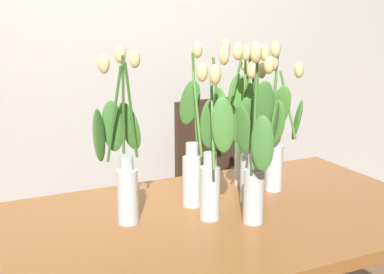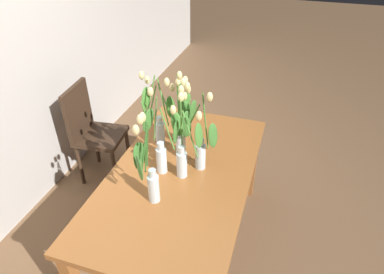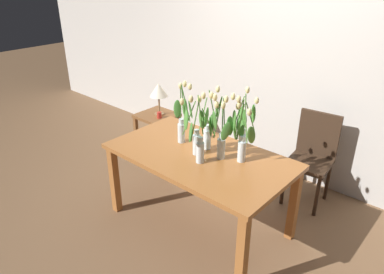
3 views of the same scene
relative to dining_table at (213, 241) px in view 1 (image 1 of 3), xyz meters
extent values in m
cube|color=beige|center=(0.00, 1.43, 0.70)|extent=(9.00, 0.10, 2.70)
cube|color=#A3602D|center=(0.00, 0.00, 0.07)|extent=(1.60, 0.90, 0.04)
cube|color=#A3602D|center=(0.74, 0.39, -0.30)|extent=(0.07, 0.07, 0.70)
cylinder|color=silver|center=(-0.28, 0.07, 0.18)|extent=(0.07, 0.07, 0.18)
cylinder|color=silver|center=(-0.28, 0.07, 0.30)|extent=(0.04, 0.04, 0.05)
cylinder|color=silver|center=(-0.28, 0.07, 0.15)|extent=(0.06, 0.06, 0.11)
cylinder|color=#3D752D|center=(-0.28, 0.09, 0.46)|extent=(0.01, 0.05, 0.35)
ellipsoid|color=#F4E093|center=(-0.27, 0.11, 0.64)|extent=(0.04, 0.04, 0.06)
ellipsoid|color=#427F33|center=(-0.30, 0.14, 0.40)|extent=(0.08, 0.03, 0.17)
cylinder|color=#3D752D|center=(-0.25, 0.10, 0.46)|extent=(0.06, 0.06, 0.33)
ellipsoid|color=#F4E093|center=(-0.22, 0.12, 0.62)|extent=(0.04, 0.04, 0.06)
ellipsoid|color=#427F33|center=(-0.24, 0.15, 0.40)|extent=(0.10, 0.06, 0.18)
cylinder|color=#3D752D|center=(-0.31, 0.09, 0.45)|extent=(0.05, 0.05, 0.31)
ellipsoid|color=#F4E093|center=(-0.33, 0.11, 0.61)|extent=(0.04, 0.04, 0.06)
ellipsoid|color=#427F33|center=(-0.36, 0.10, 0.39)|extent=(0.07, 0.07, 0.17)
cylinder|color=silver|center=(0.09, -0.11, 0.18)|extent=(0.07, 0.07, 0.18)
cylinder|color=silver|center=(0.09, -0.11, 0.30)|extent=(0.04, 0.04, 0.05)
cylinder|color=silver|center=(0.09, -0.11, 0.15)|extent=(0.06, 0.06, 0.11)
cylinder|color=#478433|center=(0.13, -0.04, 0.43)|extent=(0.06, 0.12, 0.26)
ellipsoid|color=#F4E093|center=(0.15, 0.02, 0.58)|extent=(0.04, 0.04, 0.06)
ellipsoid|color=#427F33|center=(0.12, 0.01, 0.41)|extent=(0.11, 0.08, 0.18)
cylinder|color=#478433|center=(0.07, -0.14, 0.47)|extent=(0.05, 0.06, 0.36)
ellipsoid|color=#F4E093|center=(0.05, -0.17, 0.65)|extent=(0.04, 0.04, 0.06)
ellipsoid|color=#427F33|center=(0.07, -0.19, 0.38)|extent=(0.08, 0.08, 0.17)
cylinder|color=silver|center=(0.27, 0.25, 0.18)|extent=(0.07, 0.07, 0.18)
cylinder|color=silver|center=(0.27, 0.25, 0.30)|extent=(0.04, 0.04, 0.05)
cylinder|color=silver|center=(0.27, 0.25, 0.15)|extent=(0.06, 0.06, 0.11)
cylinder|color=#56933D|center=(0.24, 0.20, 0.46)|extent=(0.06, 0.09, 0.32)
ellipsoid|color=#F4E093|center=(0.21, 0.16, 0.62)|extent=(0.04, 0.04, 0.06)
ellipsoid|color=#4C8E38|center=(0.24, 0.15, 0.43)|extent=(0.09, 0.07, 0.18)
cylinder|color=#56933D|center=(0.30, 0.30, 0.43)|extent=(0.05, 0.09, 0.26)
ellipsoid|color=#F4E093|center=(0.32, 0.34, 0.57)|extent=(0.04, 0.04, 0.06)
ellipsoid|color=#4C8E38|center=(0.29, 0.35, 0.44)|extent=(0.08, 0.06, 0.18)
cylinder|color=#56933D|center=(0.27, 0.19, 0.43)|extent=(0.01, 0.10, 0.26)
ellipsoid|color=#F4E093|center=(0.27, 0.14, 0.56)|extent=(0.04, 0.04, 0.06)
ellipsoid|color=#4C8E38|center=(0.30, 0.15, 0.39)|extent=(0.11, 0.05, 0.18)
cylinder|color=#56933D|center=(0.25, 0.30, 0.46)|extent=(0.04, 0.08, 0.34)
ellipsoid|color=#F4E093|center=(0.23, 0.33, 0.64)|extent=(0.04, 0.04, 0.06)
ellipsoid|color=#4C8E38|center=(0.20, 0.32, 0.40)|extent=(0.12, 0.06, 0.18)
cylinder|color=silver|center=(0.34, 0.14, 0.18)|extent=(0.07, 0.07, 0.18)
cylinder|color=silver|center=(0.34, 0.14, 0.30)|extent=(0.04, 0.04, 0.05)
cylinder|color=silver|center=(0.34, 0.14, 0.15)|extent=(0.06, 0.06, 0.11)
cylinder|color=#56933D|center=(0.38, 0.12, 0.43)|extent=(0.07, 0.04, 0.26)
ellipsoid|color=#F4E093|center=(0.41, 0.10, 0.56)|extent=(0.04, 0.04, 0.06)
ellipsoid|color=#4C8E38|center=(0.43, 0.12, 0.36)|extent=(0.05, 0.12, 0.18)
cylinder|color=#56933D|center=(0.32, 0.12, 0.44)|extent=(0.04, 0.03, 0.30)
ellipsoid|color=#F4E093|center=(0.30, 0.11, 0.59)|extent=(0.04, 0.04, 0.06)
ellipsoid|color=#4C8E38|center=(0.30, 0.08, 0.38)|extent=(0.06, 0.10, 0.18)
cylinder|color=#56933D|center=(0.32, 0.12, 0.46)|extent=(0.04, 0.04, 0.34)
ellipsoid|color=#F4E093|center=(0.30, 0.10, 0.64)|extent=(0.04, 0.04, 0.06)
ellipsoid|color=#4C8E38|center=(0.31, 0.07, 0.43)|extent=(0.07, 0.11, 0.18)
cylinder|color=silver|center=(-0.02, -0.02, 0.18)|extent=(0.07, 0.07, 0.18)
cylinder|color=silver|center=(-0.02, -0.02, 0.30)|extent=(0.04, 0.04, 0.05)
cylinder|color=silver|center=(-0.02, -0.02, 0.15)|extent=(0.06, 0.06, 0.11)
cylinder|color=#56933D|center=(0.01, -0.01, 0.46)|extent=(0.06, 0.02, 0.34)
ellipsoid|color=#F4E093|center=(0.04, 0.00, 0.63)|extent=(0.04, 0.04, 0.06)
ellipsoid|color=#4C8E38|center=(0.04, 0.03, 0.44)|extent=(0.04, 0.10, 0.18)
cylinder|color=#56933D|center=(-0.05, -0.08, 0.44)|extent=(0.05, 0.12, 0.28)
ellipsoid|color=#F4E093|center=(-0.07, -0.14, 0.59)|extent=(0.04, 0.04, 0.06)
ellipsoid|color=#4C8E38|center=(-0.04, -0.13, 0.44)|extent=(0.07, 0.06, 0.17)
cylinder|color=silver|center=(-0.02, 0.12, 0.18)|extent=(0.07, 0.07, 0.18)
cylinder|color=silver|center=(-0.02, 0.12, 0.30)|extent=(0.04, 0.04, 0.05)
cylinder|color=silver|center=(-0.02, 0.12, 0.15)|extent=(0.06, 0.06, 0.11)
cylinder|color=#56933D|center=(-0.03, 0.07, 0.43)|extent=(0.02, 0.09, 0.28)
ellipsoid|color=#F4E093|center=(-0.03, 0.03, 0.58)|extent=(0.04, 0.04, 0.06)
ellipsoid|color=#427F33|center=(0.00, 0.03, 0.41)|extent=(0.08, 0.04, 0.17)
cylinder|color=#56933D|center=(0.01, 0.16, 0.46)|extent=(0.05, 0.07, 0.34)
ellipsoid|color=#F4E093|center=(0.03, 0.19, 0.64)|extent=(0.04, 0.04, 0.06)
ellipsoid|color=#427F33|center=(0.01, 0.21, 0.45)|extent=(0.09, 0.09, 0.18)
cylinder|color=silver|center=(0.18, 0.06, 0.18)|extent=(0.07, 0.07, 0.18)
cylinder|color=silver|center=(0.18, 0.06, 0.30)|extent=(0.04, 0.04, 0.05)
cylinder|color=silver|center=(0.18, 0.06, 0.15)|extent=(0.06, 0.06, 0.11)
cylinder|color=#3D752D|center=(0.21, 0.05, 0.46)|extent=(0.04, 0.02, 0.34)
ellipsoid|color=#F4E093|center=(0.22, 0.05, 0.63)|extent=(0.04, 0.04, 0.06)
ellipsoid|color=#427F33|center=(0.25, 0.07, 0.41)|extent=(0.05, 0.08, 0.17)
cylinder|color=#3D752D|center=(0.14, 0.04, 0.47)|extent=(0.08, 0.05, 0.34)
ellipsoid|color=#F4E093|center=(0.10, 0.02, 0.64)|extent=(0.04, 0.04, 0.06)
ellipsoid|color=#427F33|center=(0.11, 0.00, 0.38)|extent=(0.07, 0.08, 0.18)
cylinder|color=#3D752D|center=(0.16, 0.03, 0.47)|extent=(0.04, 0.07, 0.35)
ellipsoid|color=#F4E093|center=(0.15, 0.00, 0.64)|extent=(0.04, 0.04, 0.06)
ellipsoid|color=#427F33|center=(0.17, -0.02, 0.46)|extent=(0.08, 0.07, 0.17)
cylinder|color=#3D752D|center=(0.20, 0.04, 0.44)|extent=(0.04, 0.05, 0.30)
ellipsoid|color=#F4E093|center=(0.22, 0.02, 0.59)|extent=(0.04, 0.04, 0.06)
ellipsoid|color=#427F33|center=(0.25, 0.02, 0.38)|extent=(0.10, 0.08, 0.18)
cube|color=#382619|center=(0.58, 0.98, -0.20)|extent=(0.44, 0.44, 0.04)
cylinder|color=#382619|center=(0.77, 0.83, -0.43)|extent=(0.04, 0.04, 0.43)
cylinder|color=#382619|center=(0.43, 0.79, -0.43)|extent=(0.04, 0.04, 0.43)
cylinder|color=#382619|center=(0.74, 1.17, -0.43)|extent=(0.04, 0.04, 0.43)
cylinder|color=#382619|center=(0.40, 1.13, -0.43)|extent=(0.04, 0.04, 0.43)
cube|color=#382619|center=(0.57, 1.16, 0.05)|extent=(0.40, 0.08, 0.46)
camera|label=1|loc=(-0.78, -1.47, 0.76)|focal=48.73mm
camera|label=2|loc=(-1.58, -0.58, 1.52)|focal=31.33mm
camera|label=3|loc=(1.77, -2.09, 1.57)|focal=33.61mm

